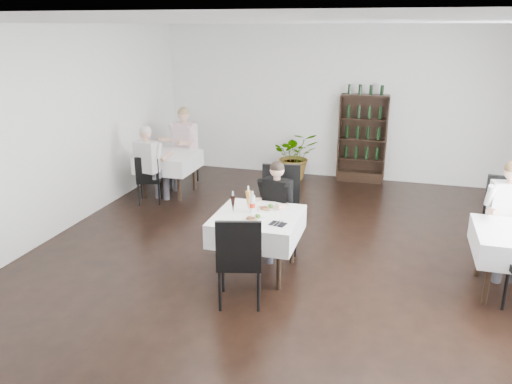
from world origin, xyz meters
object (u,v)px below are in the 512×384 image
wine_shelf (362,139)px  diner_main (274,202)px  main_table (257,226)px  potted_tree (295,155)px

wine_shelf → diner_main: size_ratio=1.34×
main_table → potted_tree: 4.12m
potted_tree → diner_main: size_ratio=0.75×
main_table → diner_main: 0.56m
potted_tree → diner_main: 3.59m
potted_tree → wine_shelf: bearing=9.7°
wine_shelf → main_table: 4.41m
potted_tree → diner_main: bearing=-82.7°
main_table → potted_tree: size_ratio=1.05×
diner_main → potted_tree: bearing=97.3°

